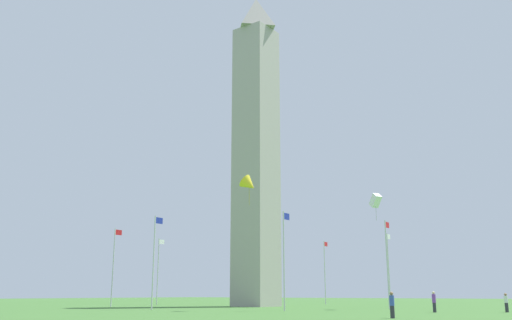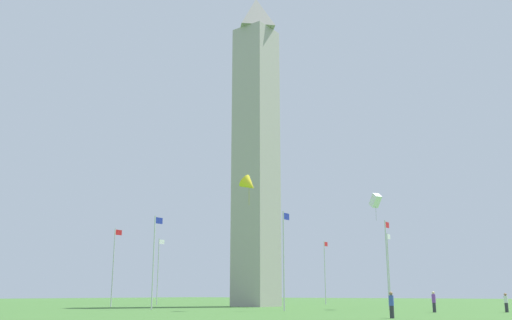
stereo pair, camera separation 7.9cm
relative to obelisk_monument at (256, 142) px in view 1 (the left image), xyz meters
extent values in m
plane|color=#3D6B2D|center=(0.00, 0.00, -21.18)|extent=(260.00, 260.00, 0.00)
cube|color=#A8A399|center=(0.00, 0.00, -2.54)|extent=(4.66, 4.66, 37.27)
pyramid|color=gray|center=(0.00, 0.00, 18.64)|extent=(4.66, 4.66, 5.08)
cylinder|color=silver|center=(17.62, 0.00, -16.47)|extent=(0.14, 0.14, 9.42)
cube|color=red|center=(18.17, 0.00, -12.21)|extent=(1.00, 0.03, 0.64)
cylinder|color=silver|center=(12.46, 12.46, -16.47)|extent=(0.14, 0.14, 9.42)
cube|color=#1E2D99|center=(13.01, 12.46, -12.21)|extent=(1.00, 0.03, 0.64)
cylinder|color=silver|center=(0.00, 17.62, -16.47)|extent=(0.14, 0.14, 9.42)
cube|color=white|center=(0.55, 17.62, -12.21)|extent=(1.00, 0.03, 0.64)
cylinder|color=silver|center=(-12.46, 12.46, -16.47)|extent=(0.14, 0.14, 9.42)
cube|color=red|center=(-11.91, 12.46, -12.21)|extent=(1.00, 0.03, 0.64)
cylinder|color=silver|center=(-17.62, 0.00, -16.47)|extent=(0.14, 0.14, 9.42)
cube|color=#1E2D99|center=(-17.07, 0.00, -12.21)|extent=(1.00, 0.03, 0.64)
cylinder|color=silver|center=(-12.46, -12.46, -16.47)|extent=(0.14, 0.14, 9.42)
cube|color=#1E2D99|center=(-11.91, -12.46, -12.21)|extent=(1.00, 0.03, 0.64)
cylinder|color=silver|center=(0.00, -17.62, -16.47)|extent=(0.14, 0.14, 9.42)
cube|color=red|center=(0.55, -17.62, -12.21)|extent=(1.00, 0.03, 0.64)
cylinder|color=silver|center=(12.46, -12.46, -16.47)|extent=(0.14, 0.14, 9.42)
cube|color=white|center=(13.01, -12.46, -12.21)|extent=(1.00, 0.03, 0.64)
cylinder|color=#2D2D38|center=(-21.86, -27.14, -20.78)|extent=(0.29, 0.29, 0.80)
cylinder|color=#3851B2|center=(-21.86, -27.14, -20.04)|extent=(0.32, 0.32, 0.67)
sphere|color=#936B4C|center=(-21.86, -27.14, -19.59)|extent=(0.24, 0.24, 0.24)
cylinder|color=#2D2D38|center=(-4.74, -30.39, -20.78)|extent=(0.29, 0.29, 0.80)
cylinder|color=white|center=(-4.74, -30.39, -20.09)|extent=(0.32, 0.32, 0.58)
sphere|color=#936B4C|center=(-4.74, -30.39, -19.68)|extent=(0.24, 0.24, 0.24)
cylinder|color=#2D2D38|center=(-8.68, -25.43, -20.78)|extent=(0.29, 0.29, 0.80)
cylinder|color=purple|center=(-8.68, -25.43, -20.02)|extent=(0.32, 0.32, 0.72)
sphere|color=beige|center=(-8.68, -25.43, -19.53)|extent=(0.24, 0.24, 0.24)
cube|color=white|center=(-2.25, -17.63, -9.84)|extent=(1.38, 1.64, 1.57)
cylinder|color=#A7A7A7|center=(-2.25, -17.63, -11.08)|extent=(0.04, 0.04, 1.85)
cone|color=yellow|center=(-14.15, -9.54, -9.02)|extent=(1.92, 2.27, 1.98)
cylinder|color=#A4921C|center=(-14.15, -9.54, -10.20)|extent=(0.04, 0.04, 1.77)
camera|label=1|loc=(-57.67, -42.28, -19.59)|focal=39.05mm
camera|label=2|loc=(-57.63, -42.34, -19.59)|focal=39.05mm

